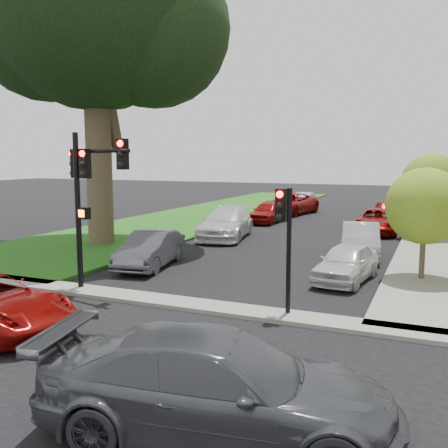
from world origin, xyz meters
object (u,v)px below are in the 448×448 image
at_px(small_tree_a, 425,206).
at_px(car_parked_1, 361,240).
at_px(small_tree_c, 432,185).
at_px(car_parked_0, 346,263).
at_px(car_parked_6, 226,223).
at_px(traffic_signal_main, 88,183).
at_px(car_parked_9, 303,200).
at_px(small_tree_b, 431,182).
at_px(car_parked_8, 290,204).
at_px(traffic_signal_secondary, 285,228).
at_px(car_parked_5, 150,249).
at_px(car_parked_2, 378,221).
at_px(car_parked_3, 387,210).
at_px(car_parked_7, 268,212).
at_px(car_cross_far, 218,385).

xyz_separation_m(small_tree_a, car_parked_1, (-2.57, 3.62, -1.88)).
relative_size(small_tree_a, small_tree_c, 1.07).
relative_size(car_parked_0, car_parked_6, 0.70).
bearing_deg(traffic_signal_main, car_parked_9, 90.99).
distance_m(small_tree_b, car_parked_8, 12.97).
xyz_separation_m(traffic_signal_secondary, car_parked_5, (-6.49, 3.83, -1.70)).
relative_size(small_tree_c, car_parked_9, 0.94).
bearing_deg(car_parked_2, car_parked_3, 89.51).
relative_size(traffic_signal_main, car_parked_8, 0.88).
relative_size(small_tree_c, car_parked_0, 0.96).
xyz_separation_m(car_parked_6, car_parked_9, (-0.30, 17.49, -0.15)).
relative_size(small_tree_c, car_parked_8, 0.64).
xyz_separation_m(small_tree_c, car_parked_8, (-9.82, 0.23, -1.65)).
height_order(small_tree_c, traffic_signal_main, traffic_signal_main).
bearing_deg(car_parked_5, car_parked_8, 80.25).
relative_size(traffic_signal_main, car_parked_0, 1.31).
height_order(car_parked_7, car_parked_9, car_parked_7).
relative_size(small_tree_b, car_parked_8, 0.78).
distance_m(car_parked_1, car_parked_8, 16.18).
height_order(car_parked_5, car_parked_7, car_parked_7).
distance_m(traffic_signal_secondary, car_parked_1, 9.36).
relative_size(car_parked_2, car_parked_8, 0.86).
relative_size(small_tree_a, car_parked_0, 1.02).
distance_m(traffic_signal_secondary, car_parked_7, 19.51).
bearing_deg(car_parked_5, car_parked_2, 50.86).
height_order(car_parked_1, car_parked_9, car_parked_1).
xyz_separation_m(small_tree_c, car_parked_2, (-2.67, -6.92, -1.76)).
bearing_deg(car_parked_6, traffic_signal_main, -98.85).
bearing_deg(car_parked_6, small_tree_c, 40.80).
distance_m(car_parked_0, car_parked_2, 11.95).
relative_size(traffic_signal_secondary, car_parked_7, 0.83).
bearing_deg(small_tree_a, small_tree_b, 90.00).
bearing_deg(car_parked_5, traffic_signal_main, -97.80).
xyz_separation_m(small_tree_a, car_parked_8, (-9.82, 18.08, -1.81)).
xyz_separation_m(car_parked_2, car_parked_6, (-7.14, -5.05, 0.11)).
bearing_deg(car_parked_7, traffic_signal_secondary, -66.43).
xyz_separation_m(car_cross_far, car_parked_1, (-0.05, 15.15, -0.08)).
height_order(small_tree_c, car_parked_5, small_tree_c).
xyz_separation_m(car_parked_0, car_parked_5, (-7.36, -0.72, 0.05)).
distance_m(small_tree_a, car_parked_3, 17.78).
distance_m(small_tree_b, car_parked_3, 8.38).
height_order(small_tree_a, traffic_signal_main, traffic_signal_main).
relative_size(small_tree_c, car_parked_5, 0.86).
xyz_separation_m(car_parked_6, car_parked_7, (0.08, 6.88, -0.09)).
bearing_deg(traffic_signal_main, car_parked_5, 92.15).
distance_m(car_parked_2, car_parked_5, 14.51).
xyz_separation_m(small_tree_b, car_parked_7, (-9.73, 2.87, -2.25)).
height_order(small_tree_a, car_parked_3, small_tree_a).
relative_size(car_parked_6, car_parked_7, 1.32).
bearing_deg(car_parked_7, car_parked_6, -86.54).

